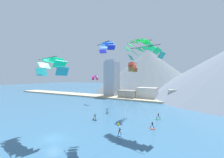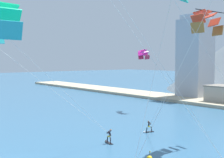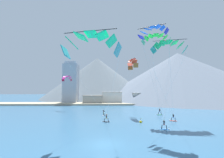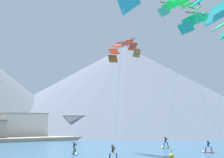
{
  "view_description": "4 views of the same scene",
  "coord_description": "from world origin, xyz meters",
  "px_view_note": "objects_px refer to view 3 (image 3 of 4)",
  "views": [
    {
      "loc": [
        23.08,
        -18.85,
        11.62
      ],
      "look_at": [
        2.5,
        17.88,
        10.86
      ],
      "focal_mm": 24.0,
      "sensor_mm": 36.0,
      "label": 1
    },
    {
      "loc": [
        28.37,
        -9.66,
        10.05
      ],
      "look_at": [
        -2.38,
        15.59,
        7.51
      ],
      "focal_mm": 50.0,
      "sensor_mm": 36.0,
      "label": 2
    },
    {
      "loc": [
        0.63,
        -19.85,
        7.1
      ],
      "look_at": [
        1.01,
        11.86,
        9.3
      ],
      "focal_mm": 24.0,
      "sensor_mm": 36.0,
      "label": 3
    },
    {
      "loc": [
        -17.24,
        -15.28,
        4.25
      ],
      "look_at": [
        2.08,
        17.42,
        9.24
      ],
      "focal_mm": 50.0,
      "sensor_mm": 36.0,
      "label": 4
    }
  ],
  "objects_px": {
    "kitesurfer_far_left": "(159,113)",
    "parafoil_kite_near_lead": "(153,31)",
    "kitesurfer_far_right": "(103,114)",
    "parafoil_kite_far_right": "(132,63)",
    "parafoil_kite_far_left": "(169,46)",
    "parafoil_kite_distant_high_outer": "(67,78)",
    "kitesurfer_near_lead": "(172,119)",
    "parafoil_kite_near_trail": "(91,42)",
    "parafoil_kite_mid_center": "(156,38)",
    "kitesurfer_mid_center": "(165,127)",
    "race_marker_buoy": "(141,122)",
    "kitesurfer_near_trail": "(106,119)"
  },
  "relations": [
    {
      "from": "parafoil_kite_distant_high_outer",
      "to": "race_marker_buoy",
      "type": "height_order",
      "value": "parafoil_kite_distant_high_outer"
    },
    {
      "from": "kitesurfer_near_trail",
      "to": "parafoil_kite_near_lead",
      "type": "relative_size",
      "value": 0.11
    },
    {
      "from": "kitesurfer_far_left",
      "to": "parafoil_kite_far_right",
      "type": "height_order",
      "value": "parafoil_kite_far_right"
    },
    {
      "from": "kitesurfer_far_left",
      "to": "parafoil_kite_near_trail",
      "type": "height_order",
      "value": "parafoil_kite_near_trail"
    },
    {
      "from": "parafoil_kite_far_left",
      "to": "parafoil_kite_far_right",
      "type": "xyz_separation_m",
      "value": [
        -6.81,
        9.57,
        -2.26
      ]
    },
    {
      "from": "kitesurfer_near_trail",
      "to": "parafoil_kite_near_trail",
      "type": "bearing_deg",
      "value": -98.05
    },
    {
      "from": "kitesurfer_far_right",
      "to": "race_marker_buoy",
      "type": "height_order",
      "value": "kitesurfer_far_right"
    },
    {
      "from": "parafoil_kite_far_left",
      "to": "parafoil_kite_near_lead",
      "type": "bearing_deg",
      "value": -127.99
    },
    {
      "from": "parafoil_kite_far_left",
      "to": "parafoil_kite_distant_high_outer",
      "type": "height_order",
      "value": "parafoil_kite_far_left"
    },
    {
      "from": "kitesurfer_far_left",
      "to": "kitesurfer_far_right",
      "type": "height_order",
      "value": "kitesurfer_far_left"
    },
    {
      "from": "parafoil_kite_far_right",
      "to": "race_marker_buoy",
      "type": "height_order",
      "value": "parafoil_kite_far_right"
    },
    {
      "from": "kitesurfer_far_right",
      "to": "parafoil_kite_distant_high_outer",
      "type": "relative_size",
      "value": 0.44
    },
    {
      "from": "parafoil_kite_near_lead",
      "to": "parafoil_kite_distant_high_outer",
      "type": "xyz_separation_m",
      "value": [
        -23.17,
        28.15,
        -6.1
      ]
    },
    {
      "from": "parafoil_kite_far_right",
      "to": "parafoil_kite_mid_center",
      "type": "bearing_deg",
      "value": -59.89
    },
    {
      "from": "kitesurfer_far_right",
      "to": "parafoil_kite_far_right",
      "type": "distance_m",
      "value": 16.3
    },
    {
      "from": "kitesurfer_mid_center",
      "to": "kitesurfer_far_left",
      "type": "relative_size",
      "value": 0.95
    },
    {
      "from": "kitesurfer_far_right",
      "to": "kitesurfer_mid_center",
      "type": "bearing_deg",
      "value": -50.12
    },
    {
      "from": "kitesurfer_far_left",
      "to": "parafoil_kite_mid_center",
      "type": "relative_size",
      "value": 0.1
    },
    {
      "from": "kitesurfer_near_lead",
      "to": "kitesurfer_far_left",
      "type": "bearing_deg",
      "value": 92.82
    },
    {
      "from": "parafoil_kite_mid_center",
      "to": "kitesurfer_near_lead",
      "type": "bearing_deg",
      "value": -6.64
    },
    {
      "from": "parafoil_kite_distant_high_outer",
      "to": "race_marker_buoy",
      "type": "relative_size",
      "value": 3.99
    },
    {
      "from": "kitesurfer_mid_center",
      "to": "parafoil_kite_distant_high_outer",
      "type": "relative_size",
      "value": 0.43
    },
    {
      "from": "kitesurfer_far_left",
      "to": "parafoil_kite_far_left",
      "type": "bearing_deg",
      "value": -93.35
    },
    {
      "from": "kitesurfer_near_lead",
      "to": "parafoil_kite_distant_high_outer",
      "type": "bearing_deg",
      "value": 146.45
    },
    {
      "from": "parafoil_kite_near_trail",
      "to": "race_marker_buoy",
      "type": "relative_size",
      "value": 13.65
    },
    {
      "from": "kitesurfer_near_trail",
      "to": "parafoil_kite_near_trail",
      "type": "height_order",
      "value": "parafoil_kite_near_trail"
    },
    {
      "from": "parafoil_kite_near_lead",
      "to": "parafoil_kite_far_right",
      "type": "distance_m",
      "value": 16.92
    },
    {
      "from": "kitesurfer_mid_center",
      "to": "parafoil_kite_near_lead",
      "type": "bearing_deg",
      "value": -149.2
    },
    {
      "from": "kitesurfer_far_left",
      "to": "parafoil_kite_near_trail",
      "type": "xyz_separation_m",
      "value": [
        -16.32,
        -20.79,
        13.35
      ]
    },
    {
      "from": "parafoil_kite_near_lead",
      "to": "parafoil_kite_distant_high_outer",
      "type": "height_order",
      "value": "parafoil_kite_near_lead"
    },
    {
      "from": "kitesurfer_far_right",
      "to": "parafoil_kite_far_right",
      "type": "bearing_deg",
      "value": 9.82
    },
    {
      "from": "parafoil_kite_far_left",
      "to": "parafoil_kite_distant_high_outer",
      "type": "xyz_separation_m",
      "value": [
        -28.69,
        21.09,
        -5.62
      ]
    },
    {
      "from": "kitesurfer_mid_center",
      "to": "parafoil_kite_mid_center",
      "type": "height_order",
      "value": "parafoil_kite_mid_center"
    },
    {
      "from": "parafoil_kite_mid_center",
      "to": "kitesurfer_far_left",
      "type": "bearing_deg",
      "value": 69.33
    },
    {
      "from": "kitesurfer_near_lead",
      "to": "race_marker_buoy",
      "type": "xyz_separation_m",
      "value": [
        -7.47,
        -1.59,
        -0.29
      ]
    },
    {
      "from": "kitesurfer_mid_center",
      "to": "kitesurfer_far_right",
      "type": "relative_size",
      "value": 0.97
    },
    {
      "from": "kitesurfer_near_lead",
      "to": "kitesurfer_mid_center",
      "type": "xyz_separation_m",
      "value": [
        -4.19,
        -7.15,
        0.05
      ]
    },
    {
      "from": "kitesurfer_mid_center",
      "to": "parafoil_kite_far_right",
      "type": "relative_size",
      "value": 0.12
    },
    {
      "from": "parafoil_kite_mid_center",
      "to": "kitesurfer_far_right",
      "type": "bearing_deg",
      "value": 153.11
    },
    {
      "from": "kitesurfer_near_lead",
      "to": "parafoil_kite_far_right",
      "type": "height_order",
      "value": "parafoil_kite_far_right"
    },
    {
      "from": "parafoil_kite_near_trail",
      "to": "parafoil_kite_near_lead",
      "type": "bearing_deg",
      "value": 22.89
    },
    {
      "from": "kitesurfer_mid_center",
      "to": "parafoil_kite_mid_center",
      "type": "distance_m",
      "value": 20.11
    },
    {
      "from": "parafoil_kite_mid_center",
      "to": "parafoil_kite_far_left",
      "type": "relative_size",
      "value": 1.13
    },
    {
      "from": "kitesurfer_far_left",
      "to": "parafoil_kite_distant_high_outer",
      "type": "bearing_deg",
      "value": 158.21
    },
    {
      "from": "kitesurfer_far_left",
      "to": "parafoil_kite_near_lead",
      "type": "xyz_separation_m",
      "value": [
        -6.07,
        -16.46,
        16.72
      ]
    },
    {
      "from": "parafoil_kite_far_left",
      "to": "parafoil_kite_far_right",
      "type": "height_order",
      "value": "parafoil_kite_far_left"
    },
    {
      "from": "kitesurfer_mid_center",
      "to": "race_marker_buoy",
      "type": "distance_m",
      "value": 6.47
    },
    {
      "from": "kitesurfer_near_lead",
      "to": "parafoil_kite_far_left",
      "type": "relative_size",
      "value": 0.11
    },
    {
      "from": "kitesurfer_mid_center",
      "to": "parafoil_kite_far_right",
      "type": "height_order",
      "value": "parafoil_kite_far_right"
    },
    {
      "from": "parafoil_kite_near_trail",
      "to": "race_marker_buoy",
      "type": "distance_m",
      "value": 20.03
    }
  ]
}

